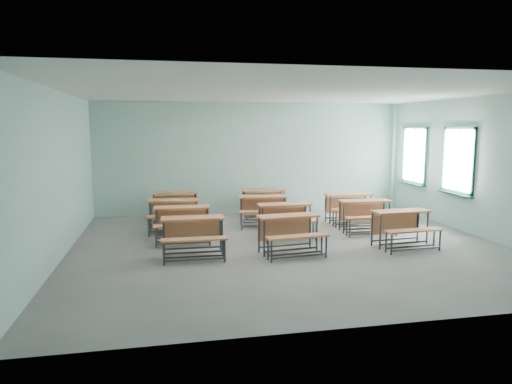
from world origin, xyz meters
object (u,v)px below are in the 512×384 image
(desk_unit_r1c2, at_px, (366,211))
(desk_unit_r3c1, at_px, (264,198))
(desk_unit_r1c0, at_px, (182,218))
(desk_unit_r2c0, at_px, (174,210))
(desk_unit_r3c0, at_px, (175,201))
(desk_unit_r2c1, at_px, (263,206))
(desk_unit_r2c2, at_px, (350,204))
(desk_unit_r0c0, at_px, (193,231))
(desk_unit_r1c1, at_px, (286,215))
(desk_unit_r0c1, at_px, (290,229))
(desk_unit_r0c2, at_px, (403,223))

(desk_unit_r1c2, distance_m, desk_unit_r3c1, 3.13)
(desk_unit_r1c0, height_order, desk_unit_r1c2, same)
(desk_unit_r2c0, xyz_separation_m, desk_unit_r3c1, (2.53, 1.42, 0.00))
(desk_unit_r1c0, relative_size, desk_unit_r3c1, 0.99)
(desk_unit_r3c0, relative_size, desk_unit_r3c1, 0.99)
(desk_unit_r1c2, distance_m, desk_unit_r2c1, 2.54)
(desk_unit_r2c0, distance_m, desk_unit_r2c2, 4.53)
(desk_unit_r2c0, bearing_deg, desk_unit_r3c0, 90.45)
(desk_unit_r1c2, xyz_separation_m, desk_unit_r2c2, (0.04, 1.06, 0.00))
(desk_unit_r0c0, relative_size, desk_unit_r1c2, 0.97)
(desk_unit_r1c1, bearing_deg, desk_unit_r2c0, 154.60)
(desk_unit_r2c1, bearing_deg, desk_unit_r3c1, 84.94)
(desk_unit_r1c0, distance_m, desk_unit_r3c1, 3.41)
(desk_unit_r2c0, bearing_deg, desk_unit_r0c0, -78.74)
(desk_unit_r0c1, relative_size, desk_unit_r1c2, 1.02)
(desk_unit_r1c1, bearing_deg, desk_unit_r0c0, -152.83)
(desk_unit_r2c2, height_order, desk_unit_r3c0, same)
(desk_unit_r1c1, height_order, desk_unit_r2c2, same)
(desk_unit_r2c1, xyz_separation_m, desk_unit_r3c0, (-2.18, 1.17, 0.00))
(desk_unit_r1c1, distance_m, desk_unit_r2c0, 2.73)
(desk_unit_r1c0, bearing_deg, desk_unit_r1c2, 1.30)
(desk_unit_r0c1, relative_size, desk_unit_r3c0, 1.06)
(desk_unit_r1c1, height_order, desk_unit_r3c1, same)
(desk_unit_r0c1, xyz_separation_m, desk_unit_r3c0, (-2.15, 3.79, 0.00))
(desk_unit_r1c2, bearing_deg, desk_unit_r3c1, 132.69)
(desk_unit_r0c0, distance_m, desk_unit_r2c2, 4.81)
(desk_unit_r0c0, bearing_deg, desk_unit_r2c2, 29.81)
(desk_unit_r2c0, relative_size, desk_unit_r3c0, 1.03)
(desk_unit_r1c0, bearing_deg, desk_unit_r2c1, 30.90)
(desk_unit_r3c0, distance_m, desk_unit_r3c1, 2.47)
(desk_unit_r0c0, distance_m, desk_unit_r0c2, 4.35)
(desk_unit_r0c0, distance_m, desk_unit_r1c0, 1.27)
(desk_unit_r1c0, relative_size, desk_unit_r1c1, 1.00)
(desk_unit_r1c2, xyz_separation_m, desk_unit_r3c1, (-1.96, 2.43, 0.00))
(desk_unit_r0c2, bearing_deg, desk_unit_r2c0, 147.98)
(desk_unit_r0c1, height_order, desk_unit_r3c1, same)
(desk_unit_r3c0, bearing_deg, desk_unit_r2c0, -93.21)
(desk_unit_r2c1, bearing_deg, desk_unit_r2c0, -168.09)
(desk_unit_r2c0, distance_m, desk_unit_r3c1, 2.90)
(desk_unit_r0c0, height_order, desk_unit_r2c2, same)
(desk_unit_r2c1, relative_size, desk_unit_r3c1, 1.06)
(desk_unit_r0c2, height_order, desk_unit_r1c0, same)
(desk_unit_r1c2, height_order, desk_unit_r2c2, same)
(desk_unit_r0c1, relative_size, desk_unit_r1c1, 1.05)
(desk_unit_r0c1, xyz_separation_m, desk_unit_r1c2, (2.27, 1.44, 0.00))
(desk_unit_r2c1, distance_m, desk_unit_r3c1, 1.29)
(desk_unit_r0c2, bearing_deg, desk_unit_r1c0, 158.26)
(desk_unit_r0c0, distance_m, desk_unit_r3c0, 3.63)
(desk_unit_r0c0, bearing_deg, desk_unit_r3c1, 59.97)
(desk_unit_r0c2, distance_m, desk_unit_r1c2, 1.42)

